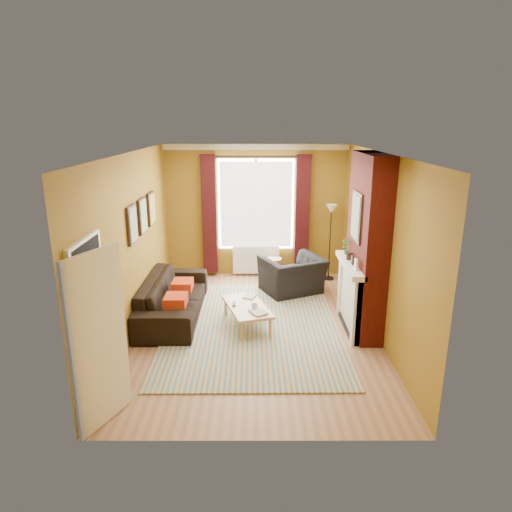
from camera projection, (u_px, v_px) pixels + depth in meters
name	position (u px, v px, depth m)	size (l,w,h in m)	color
ground	(256.00, 328.00, 7.46)	(5.50, 5.50, 0.00)	#8C5F3F
room_walls	(296.00, 242.00, 7.33)	(3.82, 5.54, 2.83)	olive
striped_rug	(252.00, 326.00, 7.50)	(2.84, 3.91, 0.02)	teal
sofa	(173.00, 297.00, 7.83)	(2.36, 0.92, 0.69)	black
armchair	(292.00, 275.00, 8.88)	(1.10, 0.96, 0.72)	black
coffee_table	(247.00, 308.00, 7.40)	(0.89, 1.26, 0.38)	tan
wicker_stool	(273.00, 269.00, 9.70)	(0.47, 0.47, 0.46)	#A57D47
floor_lamp	(331.00, 221.00, 9.40)	(0.29, 0.29, 1.61)	black
book_a	(252.00, 313.00, 7.04)	(0.22, 0.30, 0.03)	#999999
book_b	(244.00, 295.00, 7.78)	(0.20, 0.27, 0.02)	#999999
mug	(255.00, 307.00, 7.20)	(0.10, 0.10, 0.09)	#999999
tv_remote	(234.00, 304.00, 7.40)	(0.05, 0.16, 0.02)	black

